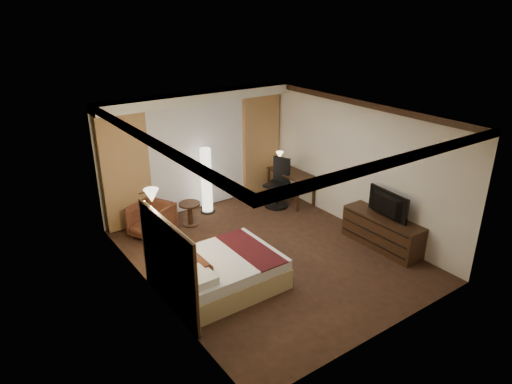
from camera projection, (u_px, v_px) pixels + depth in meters
floor at (268, 254)px, 8.71m from camera, size 4.50×5.50×0.01m
ceiling at (270, 115)px, 7.67m from camera, size 4.50×5.50×0.01m
back_wall at (196, 151)px, 10.26m from camera, size 4.50×0.02×2.70m
left_wall at (151, 221)px, 6.99m from camera, size 0.02×5.50×2.70m
right_wall at (356, 165)px, 9.39m from camera, size 0.02×5.50×2.70m
crown_molding at (270, 118)px, 7.69m from camera, size 4.50×5.50×0.12m
soffit at (199, 97)px, 9.60m from camera, size 4.50×0.50×0.20m
curtain_sheer at (198, 156)px, 10.24m from camera, size 2.48×0.04×2.45m
curtain_left_drape at (126, 172)px, 9.29m from camera, size 1.00×0.14×2.45m
curtain_right_drape at (261, 144)px, 11.10m from camera, size 1.00×0.14×2.45m
wall_sconce at (151, 196)px, 7.20m from camera, size 0.24×0.24×0.24m
bed at (223, 272)px, 7.62m from camera, size 1.86×1.45×0.54m
headboard at (169, 265)px, 6.93m from camera, size 0.12×1.75×1.50m
armchair at (152, 219)px, 9.26m from camera, size 0.96×0.98×0.77m
side_table at (190, 214)px, 9.76m from camera, size 0.46×0.46×0.51m
floor_lamp at (206, 181)px, 10.19m from camera, size 0.32×0.32×1.53m
desk at (291, 187)px, 10.90m from camera, size 0.55×1.20×0.75m
desk_lamp at (280, 160)px, 11.03m from camera, size 0.18×0.18×0.34m
office_chair at (277, 183)px, 10.54m from camera, size 0.72×0.72×1.16m
dresser at (382, 232)px, 8.87m from camera, size 0.50×1.65×0.64m
television at (384, 204)px, 8.62m from camera, size 0.65×1.02×0.13m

